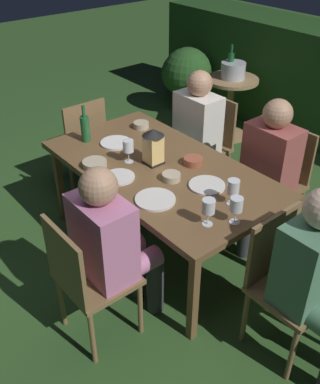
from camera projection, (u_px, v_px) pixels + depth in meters
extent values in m
plane|color=#2D5123|center=(160.00, 245.00, 3.52)|extent=(16.00, 16.00, 0.00)
cube|color=brown|center=(160.00, 169.00, 3.14)|extent=(1.73, 0.95, 0.04)
cube|color=brown|center=(60.00, 185.00, 3.64)|extent=(0.05, 0.05, 0.68)
cube|color=brown|center=(193.00, 298.00, 2.61)|extent=(0.05, 0.05, 0.68)
cube|color=brown|center=(139.00, 155.00, 4.06)|extent=(0.05, 0.05, 0.68)
cube|color=brown|center=(280.00, 242.00, 3.04)|extent=(0.05, 0.05, 0.68)
cube|color=brown|center=(271.00, 185.00, 3.45)|extent=(0.42, 0.40, 0.03)
cube|color=brown|center=(291.00, 152.00, 3.43)|extent=(0.40, 0.03, 0.42)
cylinder|color=brown|center=(272.00, 228.00, 3.37)|extent=(0.03, 0.03, 0.42)
cylinder|color=brown|center=(236.00, 207.00, 3.60)|extent=(0.03, 0.03, 0.42)
cylinder|color=brown|center=(299.00, 211.00, 3.55)|extent=(0.03, 0.03, 0.42)
cylinder|color=brown|center=(264.00, 192.00, 3.78)|extent=(0.03, 0.03, 0.42)
cube|color=#9E4C47|center=(271.00, 158.00, 3.27)|extent=(0.38, 0.24, 0.50)
sphere|color=tan|center=(278.00, 114.00, 3.08)|extent=(0.21, 0.21, 0.21)
cylinder|color=#9E4C47|center=(264.00, 196.00, 3.27)|extent=(0.13, 0.36, 0.13)
cylinder|color=#9E4C47|center=(245.00, 186.00, 3.39)|extent=(0.13, 0.36, 0.13)
cylinder|color=#333338|center=(246.00, 231.00, 3.32)|extent=(0.11, 0.11, 0.45)
cylinder|color=#333338|center=(228.00, 219.00, 3.43)|extent=(0.11, 0.11, 0.45)
cube|color=brown|center=(77.00, 143.00, 4.05)|extent=(0.40, 0.42, 0.03)
cube|color=brown|center=(86.00, 127.00, 3.80)|extent=(0.03, 0.40, 0.42)
cylinder|color=brown|center=(54.00, 163.00, 4.19)|extent=(0.03, 0.03, 0.42)
cylinder|color=brown|center=(87.00, 152.00, 4.38)|extent=(0.03, 0.03, 0.42)
cylinder|color=brown|center=(72.00, 178.00, 3.97)|extent=(0.03, 0.03, 0.42)
cylinder|color=brown|center=(106.00, 165.00, 4.16)|extent=(0.03, 0.03, 0.42)
cube|color=brown|center=(201.00, 149.00, 3.95)|extent=(0.42, 0.40, 0.03)
cube|color=brown|center=(218.00, 119.00, 3.93)|extent=(0.40, 0.03, 0.42)
cylinder|color=brown|center=(200.00, 185.00, 3.87)|extent=(0.03, 0.03, 0.42)
cylinder|color=brown|center=(173.00, 169.00, 4.10)|extent=(0.03, 0.03, 0.42)
cylinder|color=brown|center=(227.00, 172.00, 4.05)|extent=(0.03, 0.03, 0.42)
cylinder|color=brown|center=(200.00, 157.00, 4.28)|extent=(0.03, 0.03, 0.42)
cube|color=white|center=(198.00, 123.00, 3.78)|extent=(0.38, 0.24, 0.50)
sphere|color=tan|center=(200.00, 83.00, 3.59)|extent=(0.21, 0.21, 0.21)
cylinder|color=white|center=(192.00, 156.00, 3.78)|extent=(0.13, 0.36, 0.13)
cylinder|color=white|center=(178.00, 149.00, 3.89)|extent=(0.13, 0.36, 0.13)
cylinder|color=#333338|center=(177.00, 187.00, 3.82)|extent=(0.11, 0.11, 0.45)
cylinder|color=#333338|center=(163.00, 178.00, 3.94)|extent=(0.11, 0.11, 0.45)
cube|color=brown|center=(293.00, 292.00, 2.52)|extent=(0.40, 0.42, 0.03)
cube|color=brown|center=(272.00, 245.00, 2.51)|extent=(0.03, 0.40, 0.42)
cylinder|color=brown|center=(292.00, 354.00, 2.44)|extent=(0.03, 0.03, 0.42)
cylinder|color=brown|center=(283.00, 289.00, 2.85)|extent=(0.03, 0.03, 0.42)
cylinder|color=brown|center=(245.00, 317.00, 2.66)|extent=(0.03, 0.03, 0.42)
cube|color=#4C7A5B|center=(311.00, 262.00, 2.33)|extent=(0.24, 0.38, 0.50)
cylinder|color=#4C7A5B|center=(315.00, 318.00, 2.33)|extent=(0.36, 0.13, 0.13)
cube|color=brown|center=(98.00, 278.00, 2.61)|extent=(0.42, 0.40, 0.03)
cube|color=brown|center=(65.00, 263.00, 2.39)|extent=(0.40, 0.02, 0.42)
cylinder|color=brown|center=(107.00, 276.00, 2.94)|extent=(0.03, 0.03, 0.42)
cylinder|color=brown|center=(140.00, 308.00, 2.71)|extent=(0.03, 0.03, 0.42)
cylinder|color=brown|center=(61.00, 300.00, 2.76)|extent=(0.03, 0.03, 0.42)
cylinder|color=brown|center=(92.00, 337.00, 2.53)|extent=(0.03, 0.03, 0.42)
cube|color=#C675A3|center=(103.00, 238.00, 2.50)|extent=(0.38, 0.24, 0.50)
sphere|color=tan|center=(98.00, 186.00, 2.31)|extent=(0.21, 0.21, 0.21)
cylinder|color=#C675A3|center=(117.00, 252.00, 2.76)|extent=(0.13, 0.36, 0.13)
cylinder|color=#C675A3|center=(134.00, 267.00, 2.64)|extent=(0.13, 0.36, 0.13)
cylinder|color=#333338|center=(138.00, 269.00, 2.98)|extent=(0.11, 0.11, 0.45)
cylinder|color=#333338|center=(155.00, 284.00, 2.86)|extent=(0.11, 0.11, 0.45)
cube|color=black|center=(153.00, 162.00, 3.16)|extent=(0.12, 0.12, 0.01)
cube|color=#F9D17A|center=(153.00, 149.00, 3.10)|extent=(0.11, 0.11, 0.20)
cone|color=black|center=(153.00, 132.00, 3.03)|extent=(0.15, 0.15, 0.05)
cylinder|color=#1E5B2D|center=(85.00, 129.00, 3.40)|extent=(0.07, 0.07, 0.20)
cylinder|color=#1E5B2D|center=(83.00, 111.00, 3.32)|extent=(0.03, 0.03, 0.09)
cylinder|color=silver|center=(234.00, 222.00, 2.59)|extent=(0.06, 0.06, 0.00)
cylinder|color=silver|center=(235.00, 216.00, 2.56)|extent=(0.01, 0.01, 0.08)
cylinder|color=silver|center=(236.00, 204.00, 2.52)|extent=(0.08, 0.08, 0.08)
cylinder|color=maroon|center=(236.00, 208.00, 2.53)|extent=(0.07, 0.07, 0.03)
cylinder|color=silver|center=(231.00, 203.00, 2.74)|extent=(0.06, 0.06, 0.00)
cylinder|color=silver|center=(232.00, 198.00, 2.72)|extent=(0.01, 0.01, 0.08)
cylinder|color=silver|center=(233.00, 186.00, 2.67)|extent=(0.08, 0.08, 0.08)
cylinder|color=maroon|center=(233.00, 190.00, 2.69)|extent=(0.07, 0.07, 0.03)
cylinder|color=silver|center=(129.00, 161.00, 3.18)|extent=(0.06, 0.06, 0.00)
cylinder|color=silver|center=(129.00, 156.00, 3.16)|extent=(0.01, 0.01, 0.08)
cylinder|color=silver|center=(128.00, 146.00, 3.11)|extent=(0.08, 0.08, 0.08)
cylinder|color=maroon|center=(128.00, 149.00, 3.12)|extent=(0.07, 0.07, 0.03)
cylinder|color=silver|center=(207.00, 224.00, 2.57)|extent=(0.06, 0.06, 0.00)
cylinder|color=silver|center=(208.00, 218.00, 2.55)|extent=(0.01, 0.01, 0.08)
cylinder|color=silver|center=(209.00, 206.00, 2.50)|extent=(0.08, 0.08, 0.08)
cylinder|color=maroon|center=(208.00, 210.00, 2.52)|extent=(0.07, 0.07, 0.03)
cylinder|color=silver|center=(155.00, 199.00, 2.77)|extent=(0.25, 0.25, 0.01)
cylinder|color=silver|center=(119.00, 177.00, 2.99)|extent=(0.21, 0.21, 0.01)
cylinder|color=white|center=(116.00, 143.00, 3.41)|extent=(0.24, 0.24, 0.01)
cylinder|color=silver|center=(207.00, 185.00, 2.90)|extent=(0.24, 0.24, 0.01)
cylinder|color=#9E5138|center=(193.00, 161.00, 3.14)|extent=(0.14, 0.14, 0.05)
cylinder|color=#424C1E|center=(193.00, 160.00, 3.13)|extent=(0.12, 0.12, 0.02)
cylinder|color=#BCAD8E|center=(95.00, 164.00, 3.11)|extent=(0.17, 0.17, 0.04)
cylinder|color=tan|center=(95.00, 163.00, 3.10)|extent=(0.14, 0.14, 0.01)
cylinder|color=#BCAD8E|center=(171.00, 177.00, 2.96)|extent=(0.12, 0.12, 0.05)
cylinder|color=#477533|center=(171.00, 176.00, 2.96)|extent=(0.11, 0.11, 0.01)
cylinder|color=#BCAD8E|center=(141.00, 125.00, 3.63)|extent=(0.13, 0.13, 0.05)
cylinder|color=beige|center=(141.00, 124.00, 3.63)|extent=(0.11, 0.11, 0.01)
cylinder|color=#9E7A51|center=(232.00, 80.00, 4.79)|extent=(0.57, 0.57, 0.03)
cylinder|color=#9E7A51|center=(230.00, 109.00, 4.97)|extent=(0.07, 0.07, 0.64)
cylinder|color=#9E7A51|center=(227.00, 134.00, 5.14)|extent=(0.43, 0.43, 0.02)
cylinder|color=#B2B7BF|center=(233.00, 70.00, 4.73)|extent=(0.26, 0.26, 0.17)
cylinder|color=white|center=(233.00, 66.00, 4.71)|extent=(0.23, 0.23, 0.04)
cylinder|color=#195128|center=(231.00, 61.00, 4.71)|extent=(0.07, 0.07, 0.16)
cylinder|color=#195128|center=(232.00, 49.00, 4.64)|extent=(0.03, 0.03, 0.09)
cylinder|color=brown|center=(186.00, 102.00, 5.64)|extent=(0.26, 0.26, 0.27)
sphere|color=#234C1E|center=(187.00, 72.00, 5.43)|extent=(0.59, 0.59, 0.59)
cylinder|color=brown|center=(182.00, 101.00, 5.69)|extent=(0.26, 0.26, 0.25)
sphere|color=#1E4219|center=(183.00, 73.00, 5.50)|extent=(0.54, 0.54, 0.54)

